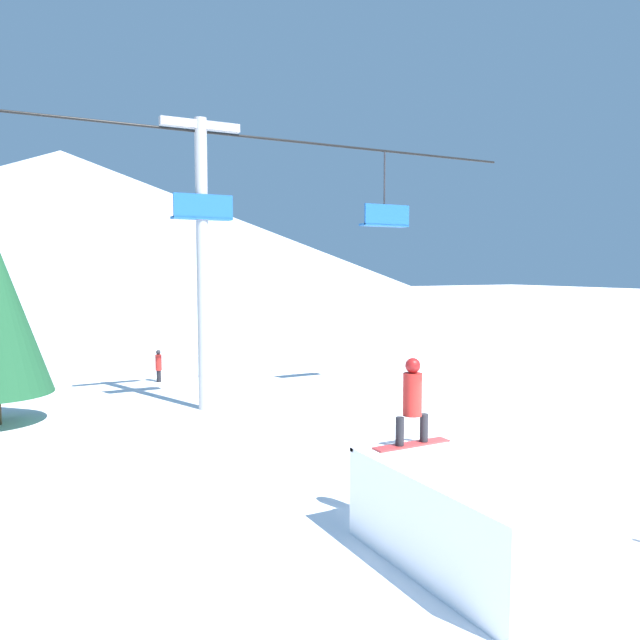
# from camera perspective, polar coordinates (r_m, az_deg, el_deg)

# --- Properties ---
(ground_plane) EXTENTS (220.00, 220.00, 0.00)m
(ground_plane) POSITION_cam_1_polar(r_m,az_deg,el_deg) (11.26, 15.99, -17.97)
(ground_plane) COLOR white
(mountain_ridge) EXTENTS (87.79, 87.79, 16.92)m
(mountain_ridge) POSITION_cam_1_polar(r_m,az_deg,el_deg) (74.12, -22.44, 7.66)
(mountain_ridge) COLOR silver
(mountain_ridge) RESTS_ON ground_plane
(snow_ramp) EXTENTS (2.09, 3.55, 1.43)m
(snow_ramp) POSITION_cam_1_polar(r_m,az_deg,el_deg) (9.75, 13.87, -17.07)
(snow_ramp) COLOR white
(snow_ramp) RESTS_ON ground_plane
(snowboarder) EXTENTS (1.38, 0.31, 1.44)m
(snowboarder) POSITION_cam_1_polar(r_m,az_deg,el_deg) (10.30, 8.44, -7.34)
(snowboarder) COLOR #B22D2D
(snowboarder) RESTS_ON snow_ramp
(chairlift) EXTENTS (23.03, 0.44, 8.73)m
(chairlift) POSITION_cam_1_polar(r_m,az_deg,el_deg) (19.14, -10.71, 7.94)
(chairlift) COLOR #9E9EA3
(chairlift) RESTS_ON ground_plane
(distant_skier) EXTENTS (0.24, 0.24, 1.23)m
(distant_skier) POSITION_cam_1_polar(r_m,az_deg,el_deg) (24.39, -14.54, -3.97)
(distant_skier) COLOR black
(distant_skier) RESTS_ON ground_plane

